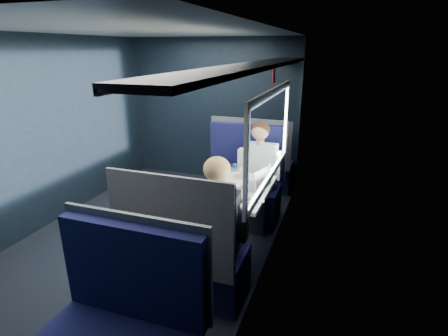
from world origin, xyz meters
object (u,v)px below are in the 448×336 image
(laptop, at_px, (257,183))
(cup, at_px, (263,176))
(man, at_px, (258,170))
(woman, at_px, (219,220))
(seat_bay_near, at_px, (241,185))
(seat_row_front, at_px, (259,165))
(bottle_small, at_px, (269,175))
(table, at_px, (236,195))
(seat_bay_far, at_px, (186,256))
(seat_row_back, at_px, (125,335))

(laptop, relative_size, cup, 3.75)
(man, xyz_separation_m, woman, (0.00, -1.41, 0.01))
(seat_bay_near, bearing_deg, seat_row_front, 89.23)
(seat_bay_near, bearing_deg, cup, -53.52)
(man, height_order, bottle_small, man)
(seat_row_front, xyz_separation_m, bottle_small, (0.47, -1.53, 0.42))
(woman, distance_m, cup, 1.04)
(table, distance_m, bottle_small, 0.43)
(seat_bay_far, bearing_deg, woman, 33.82)
(table, height_order, seat_row_back, seat_row_back)
(table, height_order, man, man)
(seat_bay_near, xyz_separation_m, laptop, (0.40, -0.81, 0.38))
(seat_row_front, relative_size, seat_row_back, 1.00)
(seat_bay_near, distance_m, man, 0.43)
(seat_row_back, relative_size, bottle_small, 5.59)
(seat_row_front, xyz_separation_m, man, (0.25, -1.10, 0.31))
(seat_bay_near, bearing_deg, man, -33.21)
(seat_row_back, relative_size, woman, 0.88)
(cup, bearing_deg, woman, -97.85)
(seat_bay_far, height_order, bottle_small, seat_bay_far)
(bottle_small, distance_m, cup, 0.11)
(table, relative_size, seat_bay_near, 0.79)
(seat_bay_near, relative_size, cup, 13.97)
(seat_bay_near, xyz_separation_m, cup, (0.40, -0.55, 0.36))
(seat_row_front, height_order, seat_row_back, same)
(seat_bay_near, height_order, laptop, seat_bay_near)
(seat_bay_far, distance_m, seat_row_back, 0.92)
(man, bearing_deg, bottle_small, -62.72)
(table, relative_size, laptop, 2.96)
(seat_bay_near, relative_size, bottle_small, 6.08)
(seat_row_front, bearing_deg, seat_bay_near, -90.77)
(table, bearing_deg, man, 84.48)
(seat_bay_near, relative_size, seat_row_back, 1.09)
(man, height_order, laptop, man)
(seat_row_front, bearing_deg, laptop, -77.40)
(seat_bay_near, xyz_separation_m, seat_row_back, (0.01, -2.67, -0.01))
(seat_bay_near, bearing_deg, woman, -80.55)
(seat_bay_near, relative_size, laptop, 3.73)
(seat_bay_near, xyz_separation_m, seat_bay_far, (0.01, -1.75, -0.01))
(woman, xyz_separation_m, cup, (0.14, 1.03, 0.06))
(seat_row_back, xyz_separation_m, laptop, (0.39, 1.86, 0.39))
(laptop, bearing_deg, seat_bay_far, -112.44)
(seat_row_front, xyz_separation_m, seat_row_back, (0.00, -3.59, 0.00))
(seat_bay_far, bearing_deg, man, 80.97)
(man, bearing_deg, cup, -69.26)
(seat_bay_far, distance_m, laptop, 1.09)
(seat_bay_far, bearing_deg, table, 78.22)
(seat_row_back, height_order, woman, woman)
(seat_bay_far, height_order, seat_row_front, seat_bay_far)
(seat_row_front, distance_m, cup, 1.57)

